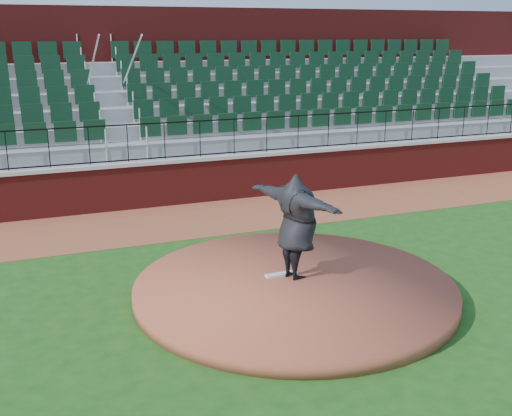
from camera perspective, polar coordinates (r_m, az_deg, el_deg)
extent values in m
plane|color=#1A4814|center=(11.57, 2.77, -8.11)|extent=(90.00, 90.00, 0.00)
cube|color=brown|center=(16.33, -5.05, -0.90)|extent=(34.00, 3.20, 0.01)
cube|color=maroon|center=(17.67, -6.59, 2.34)|extent=(34.00, 0.35, 1.20)
cube|color=#B7B7B7|center=(17.53, -6.66, 4.41)|extent=(34.00, 0.45, 0.10)
cube|color=maroon|center=(22.65, -10.52, 10.66)|extent=(34.00, 0.50, 5.50)
cylinder|color=brown|center=(11.61, 3.53, -7.35)|extent=(5.89, 5.89, 0.25)
cube|color=silver|center=(11.86, 2.35, -6.06)|extent=(0.64, 0.17, 0.04)
imported|color=black|center=(11.46, 3.72, -1.71)|extent=(1.29, 2.52, 1.98)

